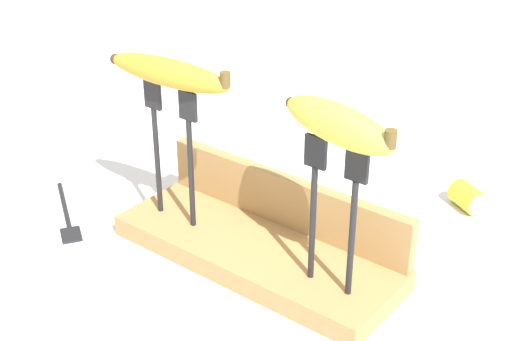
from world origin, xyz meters
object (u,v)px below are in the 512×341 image
at_px(banana_raised_right, 338,124).
at_px(banana_chunk_near, 468,198).
at_px(fork_stand_left, 172,142).
at_px(fork_fallen_near, 67,218).
at_px(banana_raised_left, 168,73).
at_px(fork_stand_right, 333,203).

distance_m(banana_raised_right, banana_chunk_near, 0.37).
bearing_deg(fork_stand_left, fork_fallen_near, -155.29).
distance_m(fork_stand_left, banana_raised_right, 0.25).
bearing_deg(banana_raised_left, fork_fallen_near, -155.28).
bearing_deg(banana_chunk_near, banana_raised_left, -131.91).
distance_m(banana_raised_left, fork_fallen_near, 0.28).
bearing_deg(banana_chunk_near, fork_fallen_near, -138.42).
xyz_separation_m(fork_stand_right, banana_raised_right, (-0.00, 0.00, 0.09)).
xyz_separation_m(fork_stand_right, banana_raised_left, (-0.24, -0.00, 0.09)).
relative_size(banana_raised_right, banana_chunk_near, 2.66).
bearing_deg(fork_fallen_near, banana_raised_left, 24.72).
bearing_deg(banana_raised_right, banana_raised_left, -180.00).
relative_size(fork_stand_left, banana_raised_left, 0.98).
xyz_separation_m(banana_raised_left, banana_raised_right, (0.24, 0.00, -0.00)).
height_order(fork_stand_left, banana_chunk_near, fork_stand_left).
relative_size(fork_stand_left, fork_fallen_near, 1.20).
height_order(banana_raised_right, fork_fallen_near, banana_raised_right).
bearing_deg(fork_stand_left, banana_chunk_near, 48.10).
height_order(fork_stand_left, banana_raised_right, banana_raised_right).
bearing_deg(banana_chunk_near, banana_raised_right, -96.66).
xyz_separation_m(banana_raised_left, fork_fallen_near, (-0.15, -0.07, -0.22)).
relative_size(fork_stand_left, fork_stand_right, 1.03).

